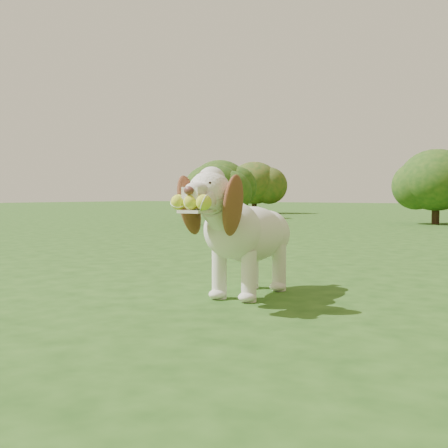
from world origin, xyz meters
The scene contains 6 objects.
ground centered at (0.00, 0.00, 0.00)m, with size 80.00×80.00×0.00m, color #204614.
dog centered at (0.09, -0.59, 0.45)m, with size 0.52×1.29×0.84m.
shrub_a centered at (-5.31, 6.19, 0.79)m, with size 1.30×1.30×1.34m.
shrub_g centered at (-8.88, 13.33, 1.09)m, with size 1.79×1.79×1.85m.
shrub_e centered at (-7.42, 9.28, 0.98)m, with size 1.60×1.60×1.66m.
shrub_b centered at (-1.46, 9.46, 1.00)m, with size 1.64×1.64×1.70m.
Camera 1 is at (2.14, -3.62, 0.67)m, focal length 45.00 mm.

